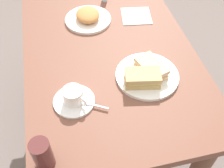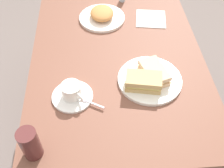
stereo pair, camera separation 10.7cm
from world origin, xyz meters
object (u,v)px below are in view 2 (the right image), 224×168
(dining_table, at_px, (116,72))
(sandwich_back, at_px, (143,82))
(sandwich_plate, at_px, (150,80))
(napkin, at_px, (151,19))
(sandwich_front, at_px, (154,73))
(coffee_cup, at_px, (72,91))
(drinking_glass, at_px, (30,144))
(side_plate, at_px, (102,18))
(spoon, at_px, (89,102))
(coffee_saucer, at_px, (73,96))

(dining_table, distance_m, sandwich_back, 0.30)
(sandwich_plate, bearing_deg, napkin, -10.25)
(sandwich_front, xyz_separation_m, coffee_cup, (-0.07, 0.33, 0.00))
(sandwich_back, relative_size, drinking_glass, 1.21)
(side_plate, bearing_deg, sandwich_front, -156.06)
(side_plate, relative_size, napkin, 1.56)
(spoon, bearing_deg, drinking_glass, 135.69)
(spoon, height_order, side_plate, spoon)
(spoon, bearing_deg, sandwich_plate, -68.54)
(coffee_cup, relative_size, spoon, 1.01)
(sandwich_plate, xyz_separation_m, coffee_cup, (-0.06, 0.32, 0.04))
(dining_table, height_order, side_plate, side_plate)
(sandwich_front, bearing_deg, drinking_glass, 123.37)
(sandwich_back, xyz_separation_m, spoon, (-0.06, 0.22, -0.03))
(coffee_cup, bearing_deg, drinking_glass, 151.20)
(sandwich_plate, height_order, side_plate, same)
(sandwich_front, distance_m, sandwich_back, 0.07)
(dining_table, distance_m, coffee_cup, 0.36)
(coffee_cup, bearing_deg, side_plate, -15.50)
(napkin, relative_size, drinking_glass, 1.19)
(sandwich_back, xyz_separation_m, side_plate, (0.48, 0.14, -0.03))
(sandwich_plate, height_order, coffee_saucer, sandwich_plate)
(napkin, bearing_deg, side_plate, 85.69)
(sandwich_back, bearing_deg, coffee_cup, 95.55)
(sandwich_front, height_order, coffee_saucer, sandwich_front)
(sandwich_front, xyz_separation_m, drinking_glass, (-0.30, 0.46, 0.02))
(sandwich_front, distance_m, spoon, 0.29)
(sandwich_back, relative_size, napkin, 1.02)
(napkin, bearing_deg, sandwich_plate, 169.75)
(coffee_cup, bearing_deg, sandwich_back, -84.45)
(coffee_cup, distance_m, spoon, 0.08)
(dining_table, height_order, coffee_saucer, coffee_saucer)
(spoon, height_order, napkin, spoon)
(sandwich_back, relative_size, spoon, 1.67)
(dining_table, bearing_deg, coffee_cup, 142.12)
(sandwich_back, bearing_deg, spoon, 105.98)
(napkin, bearing_deg, dining_table, 140.07)
(sandwich_front, bearing_deg, coffee_cup, 102.41)
(sandwich_back, relative_size, coffee_cup, 1.65)
(dining_table, xyz_separation_m, sandwich_plate, (-0.19, -0.12, 0.14))
(dining_table, distance_m, spoon, 0.35)
(side_plate, bearing_deg, spoon, 171.88)
(sandwich_front, height_order, sandwich_back, sandwich_back)
(sandwich_plate, distance_m, coffee_saucer, 0.32)
(sandwich_plate, xyz_separation_m, spoon, (-0.10, 0.25, 0.01))
(dining_table, height_order, coffee_cup, coffee_cup)
(sandwich_front, bearing_deg, napkin, -8.28)
(coffee_saucer, relative_size, spoon, 1.77)
(dining_table, distance_m, coffee_saucer, 0.35)
(dining_table, relative_size, spoon, 12.50)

